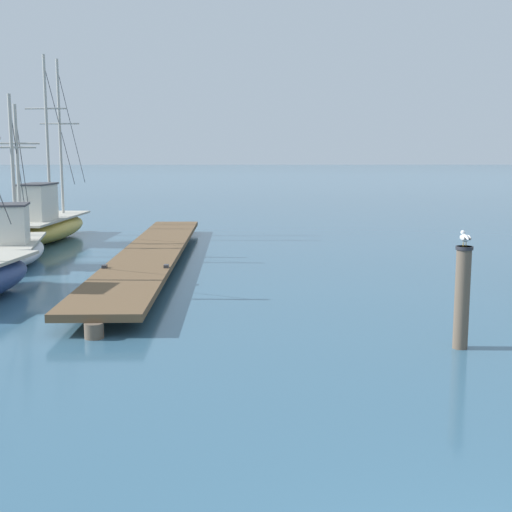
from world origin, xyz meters
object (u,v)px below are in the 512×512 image
Objects in this scene: fishing_boat_1 at (47,223)px; mooring_piling at (462,296)px; fishing_boat_0 at (15,245)px; perched_seagull at (465,238)px.

mooring_piling is (11.63, -14.62, 0.23)m from fishing_boat_1.
mooring_piling is (11.00, -9.25, 0.35)m from fishing_boat_0.
fishing_boat_0 is 14.38m from mooring_piling.
fishing_boat_0 is 14.44m from perched_seagull.
fishing_boat_0 is at bearing -83.32° from fishing_boat_1.
fishing_boat_0 is at bearing 139.93° from mooring_piling.
fishing_boat_0 is 5.41m from fishing_boat_1.
perched_seagull is at bearing -88.59° from mooring_piling.
fishing_boat_1 is (-0.63, 5.37, 0.12)m from fishing_boat_0.
fishing_boat_0 is at bearing 139.92° from perched_seagull.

